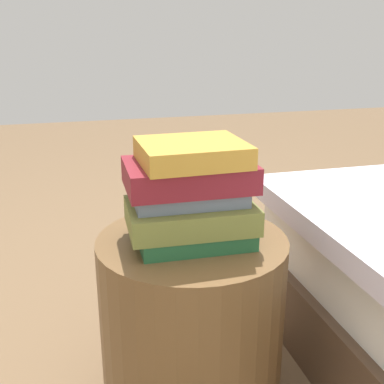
% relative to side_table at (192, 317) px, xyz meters
% --- Properties ---
extents(side_table, '(0.46, 0.46, 0.44)m').
position_rel_side_table_xyz_m(side_table, '(0.00, 0.00, 0.00)').
color(side_table, brown).
rests_on(side_table, ground_plane).
extents(book_forest, '(0.27, 0.21, 0.04)m').
position_rel_side_table_xyz_m(book_forest, '(0.00, 0.00, 0.24)').
color(book_forest, '#1E512D').
rests_on(book_forest, side_table).
extents(book_olive, '(0.30, 0.20, 0.06)m').
position_rel_side_table_xyz_m(book_olive, '(0.01, 0.01, 0.28)').
color(book_olive, olive).
rests_on(book_olive, book_forest).
extents(book_slate, '(0.26, 0.17, 0.03)m').
position_rel_side_table_xyz_m(book_slate, '(0.01, -0.01, 0.33)').
color(book_slate, slate).
rests_on(book_slate, book_olive).
extents(book_maroon, '(0.30, 0.20, 0.06)m').
position_rel_side_table_xyz_m(book_maroon, '(0.01, -0.01, 0.38)').
color(book_maroon, maroon).
rests_on(book_maroon, book_slate).
extents(book_ochre, '(0.24, 0.21, 0.05)m').
position_rel_side_table_xyz_m(book_ochre, '(0.00, -0.00, 0.43)').
color(book_ochre, '#B7842D').
rests_on(book_ochre, book_maroon).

